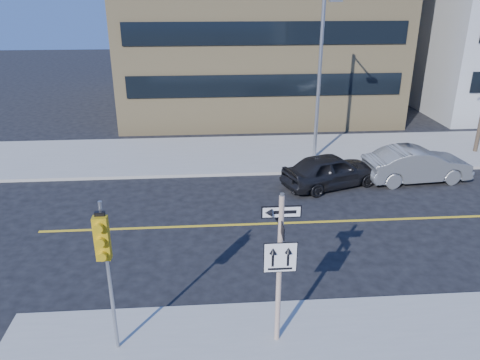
{
  "coord_description": "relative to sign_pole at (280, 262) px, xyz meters",
  "views": [
    {
      "loc": [
        -1.65,
        -11.9,
        8.46
      ],
      "look_at": [
        -0.45,
        4.0,
        1.86
      ],
      "focal_mm": 35.0,
      "sensor_mm": 36.0,
      "label": 1
    }
  ],
  "objects": [
    {
      "name": "traffic_signal",
      "position": [
        -4.0,
        -0.15,
        0.59
      ],
      "size": [
        0.32,
        0.45,
        4.0
      ],
      "color": "gray",
      "rests_on": "near_sidewalk"
    },
    {
      "name": "streetlight_a",
      "position": [
        4.0,
        13.27,
        2.32
      ],
      "size": [
        0.55,
        2.25,
        8.0
      ],
      "color": "gray",
      "rests_on": "far_sidewalk"
    },
    {
      "name": "parked_car_b",
      "position": [
        8.09,
        10.31,
        -1.63
      ],
      "size": [
        2.15,
        5.05,
        1.62
      ],
      "primitive_type": "imported",
      "rotation": [
        0.0,
        0.0,
        1.66
      ],
      "color": "slate",
      "rests_on": "ground"
    },
    {
      "name": "sign_pole",
      "position": [
        0.0,
        0.0,
        0.0
      ],
      "size": [
        0.92,
        0.92,
        4.06
      ],
      "color": "silver",
      "rests_on": "near_sidewalk"
    },
    {
      "name": "parked_car_a",
      "position": [
        3.94,
        9.96,
        -1.66
      ],
      "size": [
        3.25,
        4.9,
        1.55
      ],
      "primitive_type": "imported",
      "rotation": [
        0.0,
        0.0,
        1.91
      ],
      "color": "black",
      "rests_on": "ground"
    },
    {
      "name": "ground",
      "position": [
        0.0,
        2.51,
        -2.44
      ],
      "size": [
        120.0,
        120.0,
        0.0
      ],
      "primitive_type": "plane",
      "color": "black",
      "rests_on": "ground"
    }
  ]
}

